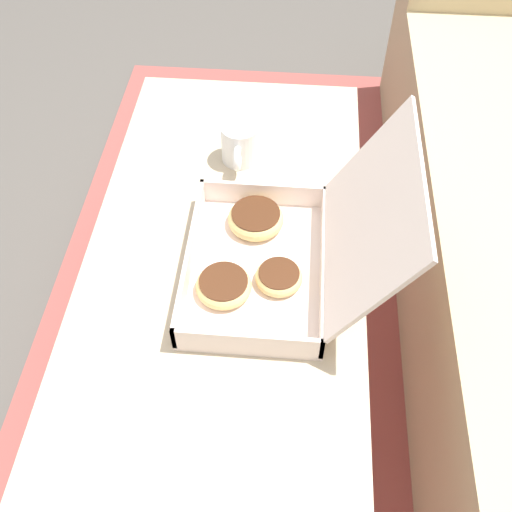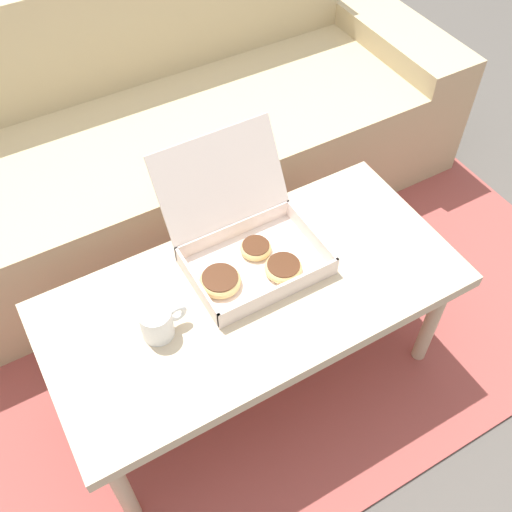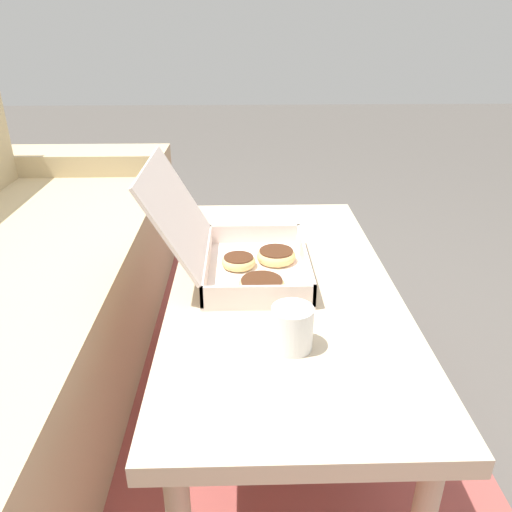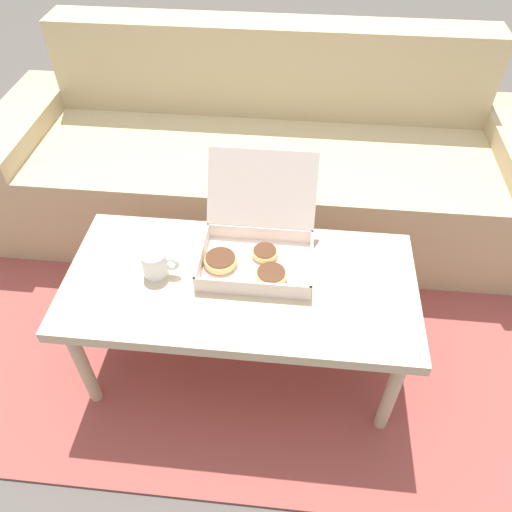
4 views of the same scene
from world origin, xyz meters
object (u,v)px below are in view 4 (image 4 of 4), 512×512
pastry_box (254,246)px  coffee_mug (156,263)px  coffee_table (240,290)px  couch (264,165)px

pastry_box → coffee_mug: pastry_box is taller
coffee_table → coffee_mug: size_ratio=9.14×
couch → pastry_box: (0.03, -0.79, 0.23)m
coffee_table → couch: bearing=90.0°
pastry_box → coffee_mug: 0.32m
couch → coffee_mug: (-0.27, -0.89, 0.22)m
coffee_mug → pastry_box: bearing=18.1°
pastry_box → coffee_mug: bearing=-161.9°
couch → coffee_mug: couch is taller
coffee_table → pastry_box: size_ratio=2.92×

